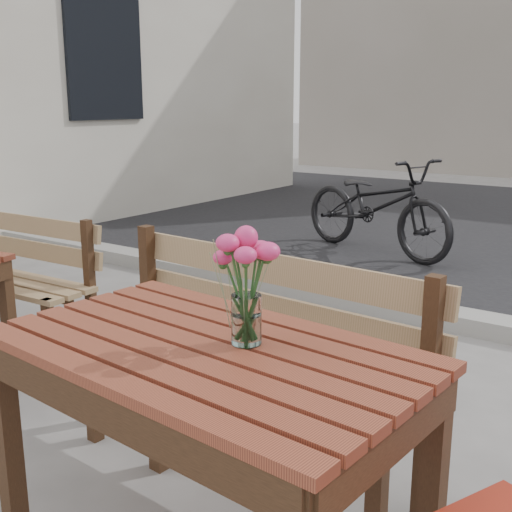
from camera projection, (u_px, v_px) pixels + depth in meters
The scene contains 5 objects.
main_table at pixel (206, 385), 1.95m from camera, with size 1.37×0.87×0.81m.
main_bench at pixel (254, 337), 2.61m from camera, with size 1.59×0.55×0.97m.
main_vase at pixel (246, 272), 1.88m from camera, with size 0.20×0.20×0.36m.
second_bench at pixel (8, 263), 4.05m from camera, with size 1.43×0.49×0.88m.
bicycle at pixel (376, 205), 6.52m from camera, with size 0.66×1.89×0.99m, color black.
Camera 1 is at (1.32, -1.23, 1.52)m, focal length 45.00 mm.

